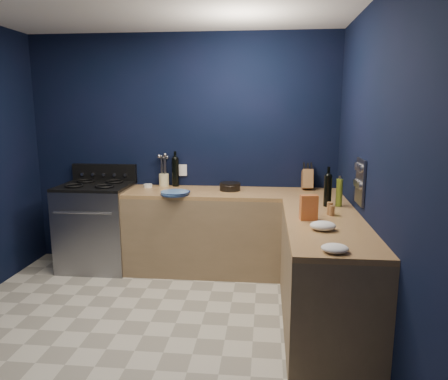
# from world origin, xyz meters

# --- Properties ---
(floor) EXTENTS (3.50, 3.50, 0.02)m
(floor) POSITION_xyz_m (0.00, 0.00, -0.01)
(floor) COLOR #BCB6A4
(floor) RESTS_ON ground
(wall_back) EXTENTS (3.50, 0.02, 2.60)m
(wall_back) POSITION_xyz_m (0.00, 1.76, 1.30)
(wall_back) COLOR black
(wall_back) RESTS_ON ground
(wall_right) EXTENTS (0.02, 3.50, 2.60)m
(wall_right) POSITION_xyz_m (1.76, 0.00, 1.30)
(wall_right) COLOR black
(wall_right) RESTS_ON ground
(cab_back) EXTENTS (2.30, 0.63, 0.86)m
(cab_back) POSITION_xyz_m (0.60, 1.44, 0.43)
(cab_back) COLOR #846B4B
(cab_back) RESTS_ON floor
(top_back) EXTENTS (2.30, 0.63, 0.04)m
(top_back) POSITION_xyz_m (0.60, 1.44, 0.88)
(top_back) COLOR brown
(top_back) RESTS_ON cab_back
(cab_right) EXTENTS (0.63, 1.67, 0.86)m
(cab_right) POSITION_xyz_m (1.44, 0.29, 0.43)
(cab_right) COLOR #846B4B
(cab_right) RESTS_ON floor
(top_right) EXTENTS (0.63, 1.67, 0.04)m
(top_right) POSITION_xyz_m (1.44, 0.29, 0.88)
(top_right) COLOR brown
(top_right) RESTS_ON cab_right
(gas_range) EXTENTS (0.76, 0.66, 0.92)m
(gas_range) POSITION_xyz_m (-0.93, 1.42, 0.46)
(gas_range) COLOR gray
(gas_range) RESTS_ON floor
(oven_door) EXTENTS (0.59, 0.02, 0.42)m
(oven_door) POSITION_xyz_m (-0.93, 1.10, 0.45)
(oven_door) COLOR black
(oven_door) RESTS_ON gas_range
(cooktop) EXTENTS (0.76, 0.66, 0.03)m
(cooktop) POSITION_xyz_m (-0.93, 1.42, 0.94)
(cooktop) COLOR black
(cooktop) RESTS_ON gas_range
(backguard) EXTENTS (0.76, 0.06, 0.20)m
(backguard) POSITION_xyz_m (-0.93, 1.72, 1.04)
(backguard) COLOR black
(backguard) RESTS_ON gas_range
(spice_panel) EXTENTS (0.02, 0.28, 0.38)m
(spice_panel) POSITION_xyz_m (1.74, 0.55, 1.18)
(spice_panel) COLOR gray
(spice_panel) RESTS_ON wall_right
(wall_outlet) EXTENTS (0.09, 0.02, 0.13)m
(wall_outlet) POSITION_xyz_m (0.00, 1.74, 1.08)
(wall_outlet) COLOR white
(wall_outlet) RESTS_ON wall_back
(plate_stack) EXTENTS (0.36, 0.36, 0.04)m
(plate_stack) POSITION_xyz_m (0.02, 1.20, 0.92)
(plate_stack) COLOR #37518F
(plate_stack) RESTS_ON top_back
(ramekin) EXTENTS (0.11, 0.11, 0.04)m
(ramekin) POSITION_xyz_m (-0.38, 1.58, 0.92)
(ramekin) COLOR white
(ramekin) RESTS_ON top_back
(utensil_crock) EXTENTS (0.15, 0.15, 0.14)m
(utensil_crock) POSITION_xyz_m (-0.21, 1.69, 0.97)
(utensil_crock) COLOR beige
(utensil_crock) RESTS_ON top_back
(wine_bottle_back) EXTENTS (0.10, 0.10, 0.32)m
(wine_bottle_back) POSITION_xyz_m (-0.08, 1.69, 1.06)
(wine_bottle_back) COLOR black
(wine_bottle_back) RESTS_ON top_back
(lemon_basket) EXTENTS (0.30, 0.30, 0.08)m
(lemon_basket) POSITION_xyz_m (0.57, 1.49, 0.94)
(lemon_basket) COLOR black
(lemon_basket) RESTS_ON top_back
(knife_block) EXTENTS (0.12, 0.25, 0.26)m
(knife_block) POSITION_xyz_m (1.41, 1.66, 1.00)
(knife_block) COLOR brown
(knife_block) RESTS_ON top_back
(wine_bottle_right) EXTENTS (0.08, 0.08, 0.28)m
(wine_bottle_right) POSITION_xyz_m (1.52, 0.83, 1.04)
(wine_bottle_right) COLOR black
(wine_bottle_right) RESTS_ON top_right
(oil_bottle) EXTENTS (0.07, 0.07, 0.25)m
(oil_bottle) POSITION_xyz_m (1.62, 0.85, 1.03)
(oil_bottle) COLOR olive
(oil_bottle) RESTS_ON top_right
(spice_jar_near) EXTENTS (0.06, 0.06, 0.11)m
(spice_jar_near) POSITION_xyz_m (1.49, 0.52, 0.95)
(spice_jar_near) COLOR olive
(spice_jar_near) RESTS_ON top_right
(spice_jar_far) EXTENTS (0.05, 0.05, 0.09)m
(spice_jar_far) POSITION_xyz_m (1.51, 0.48, 0.94)
(spice_jar_far) COLOR olive
(spice_jar_far) RESTS_ON top_right
(crouton_bag) EXTENTS (0.15, 0.09, 0.20)m
(crouton_bag) POSITION_xyz_m (1.30, 0.33, 1.00)
(crouton_bag) COLOR red
(crouton_bag) RESTS_ON top_right
(towel_front) EXTENTS (0.21, 0.18, 0.07)m
(towel_front) POSITION_xyz_m (1.38, 0.05, 0.93)
(towel_front) COLOR white
(towel_front) RESTS_ON top_right
(towel_end) EXTENTS (0.22, 0.21, 0.05)m
(towel_end) POSITION_xyz_m (1.39, -0.44, 0.93)
(towel_end) COLOR white
(towel_end) RESTS_ON top_right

